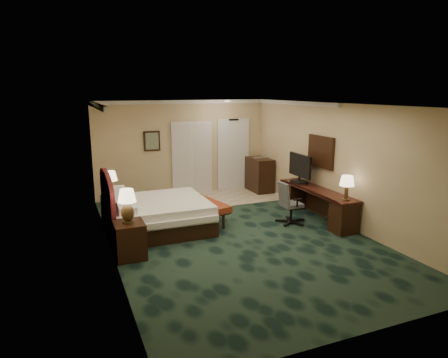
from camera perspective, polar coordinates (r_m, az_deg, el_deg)
name	(u,v)px	position (r m, az deg, el deg)	size (l,w,h in m)	color
floor	(236,236)	(8.42, 1.69, -8.11)	(5.00, 7.50, 0.00)	black
ceiling	(237,105)	(7.88, 1.82, 10.58)	(5.00, 7.50, 0.00)	silver
wall_back	(183,148)	(11.52, -5.87, 4.42)	(5.00, 0.00, 2.70)	tan
wall_front	(366,233)	(4.98, 19.69, -7.26)	(5.00, 0.00, 2.70)	tan
wall_left	(108,183)	(7.41, -16.21, -0.60)	(0.00, 7.50, 2.70)	tan
wall_right	(338,164)	(9.33, 15.94, 2.07)	(0.00, 7.50, 2.70)	tan
crown_molding	(237,107)	(7.88, 1.81, 10.21)	(5.00, 7.50, 0.10)	silver
tile_patch	(223,197)	(11.30, -0.10, -2.64)	(3.20, 1.70, 0.01)	beige
headboard	(108,204)	(8.54, -16.29, -3.39)	(0.12, 2.00, 1.40)	#45120E
entry_door	(233,155)	(12.06, 1.29, 3.41)	(1.02, 0.06, 2.18)	silver
closet_doors	(192,158)	(11.60, -4.59, 3.01)	(1.20, 0.06, 2.10)	beige
wall_art	(152,141)	(11.23, -10.26, 5.36)	(0.45, 0.06, 0.55)	#50705D
wall_mirror	(321,152)	(9.74, 13.66, 3.82)	(0.05, 0.95, 0.75)	white
bed	(159,215)	(8.81, -9.24, -5.10)	(2.04, 1.89, 0.65)	white
nightstand_near	(130,240)	(7.49, -13.32, -8.47)	(0.53, 0.60, 0.66)	black
nightstand_far	(112,208)	(9.71, -15.76, -4.02)	(0.45, 0.51, 0.56)	black
lamp_near	(127,206)	(7.30, -13.64, -3.77)	(0.33, 0.33, 0.61)	#312212
lamp_far	(111,184)	(9.61, -15.87, -0.65)	(0.31, 0.31, 0.59)	#312212
bed_bench	(205,211)	(9.25, -2.68, -4.60)	(0.50, 1.44, 0.49)	maroon
desk	(316,204)	(9.63, 13.06, -3.51)	(0.54, 2.49, 0.72)	black
tv	(300,169)	(10.02, 10.78, 1.47)	(0.08, 0.93, 0.72)	black
desk_lamp	(347,188)	(8.70, 17.12, -1.21)	(0.30, 0.30, 0.53)	#312212
desk_chair	(291,203)	(9.17, 9.61, -3.35)	(0.57, 0.53, 0.97)	#525259
minibar	(259,175)	(11.97, 5.07, 0.62)	(0.53, 0.95, 1.00)	black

